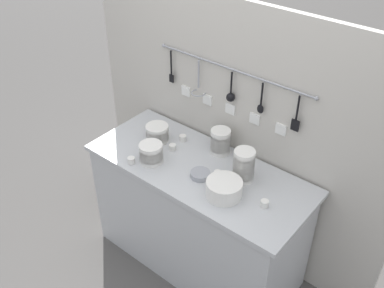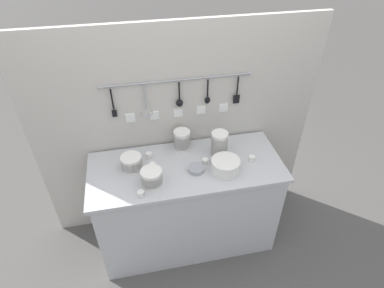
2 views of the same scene
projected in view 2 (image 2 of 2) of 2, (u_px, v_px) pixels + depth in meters
name	position (u px, v px, depth m)	size (l,w,h in m)	color
ground_plane	(187.00, 236.00, 2.95)	(20.00, 20.00, 0.00)	#514F4C
counter	(187.00, 204.00, 2.69)	(1.47, 0.62, 0.86)	#B7BABC
back_wall	(178.00, 133.00, 2.65)	(2.27, 0.11, 1.84)	#BCB7AD
bowl_stack_back_corner	(152.00, 178.00, 2.23)	(0.15, 0.15, 0.13)	silver
bowl_stack_short_front	(182.00, 140.00, 2.54)	(0.13, 0.13, 0.17)	silver
bowl_stack_wide_centre	(219.00, 144.00, 2.47)	(0.13, 0.13, 0.21)	silver
bowl_stack_nested_right	(132.00, 163.00, 2.37)	(0.15, 0.15, 0.12)	silver
plate_stack	(225.00, 166.00, 2.35)	(0.21, 0.21, 0.10)	silver
steel_mixing_bowl	(196.00, 169.00, 2.37)	(0.12, 0.12, 0.03)	#93969E
cup_by_caddy	(141.00, 194.00, 2.17)	(0.05, 0.05, 0.04)	silver
cup_back_right	(149.00, 155.00, 2.49)	(0.05, 0.05, 0.04)	silver
cup_front_right	(205.00, 161.00, 2.43)	(0.05, 0.05, 0.04)	silver
cup_edge_far	(153.00, 165.00, 2.40)	(0.05, 0.05, 0.04)	silver
cup_back_left	(252.00, 159.00, 2.46)	(0.05, 0.05, 0.04)	silver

